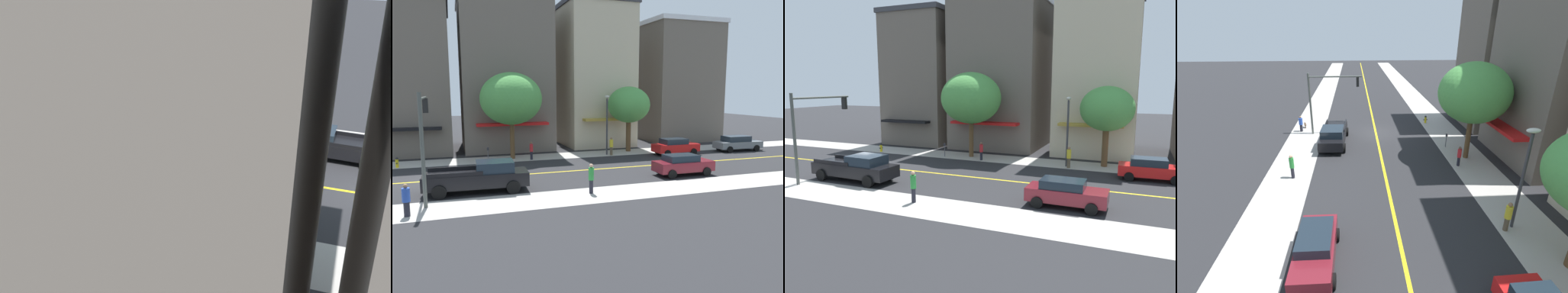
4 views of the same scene
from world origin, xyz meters
TOP-DOWN VIEW (x-y plane):
  - ground_plane at (0.00, 0.00)m, footprint 140.00×140.00m
  - sidewalk_left at (-6.99, 0.00)m, footprint 3.37×126.00m
  - sidewalk_right at (6.99, 0.00)m, footprint 3.37×126.00m
  - road_centerline_stripe at (0.00, 0.00)m, footprint 0.20×126.00m
  - corner_shop_building at (-14.76, -2.24)m, footprint 11.38×7.52m
  - street_tree_left_near at (-6.97, 6.41)m, footprint 5.42×5.42m
  - fire_hydrant at (-5.83, -2.90)m, footprint 0.44×0.24m
  - parking_meter at (-5.98, 4.17)m, footprint 0.12×0.18m
  - traffic_light_mast at (4.78, -0.13)m, footprint 5.13×0.32m
  - street_lamp at (-6.19, 15.23)m, footprint 0.70×0.36m
  - maroon_sedan_right_curb at (4.00, 17.03)m, footprint 1.95×4.28m
  - black_pickup_truck at (4.05, 2.81)m, footprint 2.54×6.18m
  - pedestrian_red_shirt at (-5.83, 7.89)m, footprint 0.30×0.30m
  - pedestrian_yellow_shirt at (-5.71, 15.49)m, footprint 0.35×0.35m
  - pedestrian_blue_shirt at (7.66, -0.91)m, footprint 0.38×0.38m
  - pedestrian_green_shirt at (6.60, 9.04)m, footprint 0.32×0.32m
  - small_dog at (7.44, -2.09)m, footprint 0.37×0.68m

SIDE VIEW (x-z plane):
  - ground_plane at x=0.00m, z-range 0.00..0.00m
  - road_centerline_stripe at x=0.00m, z-range 0.00..0.00m
  - sidewalk_left at x=-6.99m, z-range 0.00..0.01m
  - sidewalk_right at x=6.99m, z-range 0.00..0.01m
  - small_dog at x=7.44m, z-range 0.08..0.59m
  - fire_hydrant at x=-5.83m, z-range 0.00..0.84m
  - maroon_sedan_right_curb at x=4.00m, z-range 0.04..1.55m
  - parking_meter at x=-5.98m, z-range 0.21..1.47m
  - pedestrian_blue_shirt at x=7.66m, z-range 0.03..1.66m
  - pedestrian_red_shirt at x=-5.83m, z-range 0.05..1.66m
  - pedestrian_yellow_shirt at x=-5.71m, z-range 0.05..1.76m
  - black_pickup_truck at x=4.05m, z-range 0.01..1.86m
  - pedestrian_green_shirt at x=6.60m, z-range 0.07..1.87m
  - street_lamp at x=-6.19m, z-range 0.73..6.35m
  - traffic_light_mast at x=4.78m, z-range 1.08..7.11m
  - street_tree_left_near at x=-6.97m, z-range 1.52..9.19m
  - corner_shop_building at x=-14.76m, z-range 0.01..14.57m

